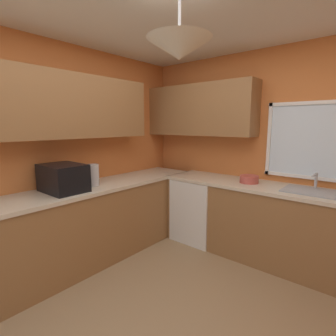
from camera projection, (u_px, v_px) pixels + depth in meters
name	position (u px, v px, depth m)	size (l,w,h in m)	color
ground_plane	(177.00, 328.00, 2.08)	(8.20, 8.20, 0.00)	#997A56
room_shell	(178.00, 112.00, 2.36)	(3.65, 3.85, 2.58)	#D17238
counter_run_left	(75.00, 228.00, 2.93)	(0.65, 3.46, 0.90)	olive
counter_run_back	(273.00, 224.00, 3.05)	(2.74, 0.65, 0.90)	olive
dishwasher	(199.00, 209.00, 3.67)	(0.60, 0.60, 0.86)	white
microwave	(63.00, 178.00, 2.75)	(0.48, 0.36, 0.29)	black
kettle	(93.00, 175.00, 3.01)	(0.14, 0.14, 0.25)	#B7B7BC
sink_assembly	(312.00, 191.00, 2.74)	(0.55, 0.40, 0.19)	#9EA0A5
bowl	(249.00, 179.00, 3.17)	(0.22, 0.22, 0.09)	#B74C42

